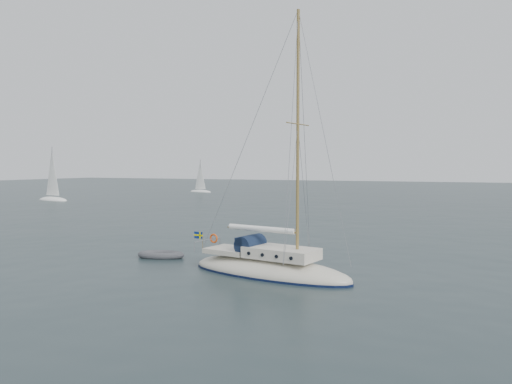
% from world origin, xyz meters
% --- Properties ---
extents(ground, '(300.00, 300.00, 0.00)m').
position_xyz_m(ground, '(0.00, 0.00, 0.00)').
color(ground, black).
rests_on(ground, ground).
extents(sailboat, '(9.25, 2.77, 13.17)m').
position_xyz_m(sailboat, '(-0.07, -2.56, 1.00)').
color(sailboat, beige).
rests_on(sailboat, ground).
extents(dinghy, '(2.80, 1.26, 0.40)m').
position_xyz_m(dinghy, '(-7.59, -0.90, 0.18)').
color(dinghy, '#49494E').
rests_on(dinghy, ground).
extents(distant_yacht_c, '(5.28, 2.82, 7.00)m').
position_xyz_m(distant_yacht_c, '(-41.86, 62.88, 2.99)').
color(distant_yacht_c, white).
rests_on(distant_yacht_c, ground).
extents(distant_yacht_a, '(6.59, 3.52, 8.73)m').
position_xyz_m(distant_yacht_a, '(-50.26, 32.36, 3.73)').
color(distant_yacht_a, white).
rests_on(distant_yacht_a, ground).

